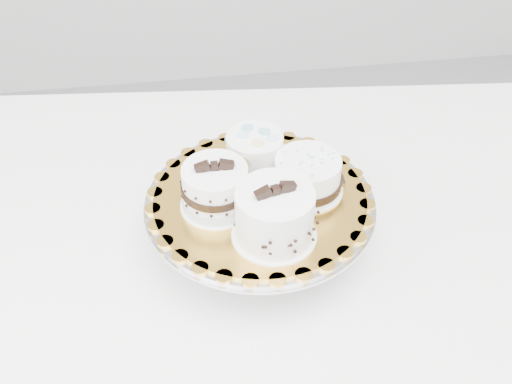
{
  "coord_description": "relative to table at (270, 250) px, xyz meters",
  "views": [
    {
      "loc": [
        -0.21,
        -0.68,
        1.51
      ],
      "look_at": [
        -0.11,
        0.02,
        0.87
      ],
      "focal_mm": 45.0,
      "sensor_mm": 36.0,
      "label": 1
    }
  ],
  "objects": [
    {
      "name": "cake_swirl",
      "position": [
        -0.02,
        -0.14,
        0.22
      ],
      "size": [
        0.13,
        0.13,
        0.1
      ],
      "rotation": [
        0.0,
        0.0,
        0.24
      ],
      "color": "white",
      "rests_on": "cake_board"
    },
    {
      "name": "cake_dots",
      "position": [
        -0.03,
        0.01,
        0.21
      ],
      "size": [
        0.11,
        0.11,
        0.07
      ],
      "rotation": [
        0.0,
        0.0,
        0.24
      ],
      "color": "white",
      "rests_on": "cake_board"
    },
    {
      "name": "table",
      "position": [
        0.0,
        0.0,
        0.0
      ],
      "size": [
        1.25,
        0.9,
        0.75
      ],
      "rotation": [
        0.0,
        0.0,
        -0.1
      ],
      "color": "white",
      "rests_on": "floor"
    },
    {
      "name": "cake_board",
      "position": [
        -0.03,
        -0.06,
        0.18
      ],
      "size": [
        0.35,
        0.35,
        0.0
      ],
      "primitive_type": "cylinder",
      "rotation": [
        0.0,
        0.0,
        -0.09
      ],
      "color": "gold",
      "rests_on": "cake_stand"
    },
    {
      "name": "cake_banded",
      "position": [
        -0.09,
        -0.07,
        0.21
      ],
      "size": [
        0.11,
        0.11,
        0.09
      ],
      "rotation": [
        0.0,
        0.0,
        0.01
      ],
      "color": "white",
      "rests_on": "cake_board"
    },
    {
      "name": "cake_ribbon",
      "position": [
        0.05,
        -0.05,
        0.21
      ],
      "size": [
        0.12,
        0.11,
        0.06
      ],
      "rotation": [
        0.0,
        0.0,
        0.06
      ],
      "color": "white",
      "rests_on": "cake_board"
    },
    {
      "name": "cake_stand",
      "position": [
        -0.03,
        -0.06,
        0.15
      ],
      "size": [
        0.35,
        0.35,
        0.1
      ],
      "color": "gray",
      "rests_on": "table"
    }
  ]
}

